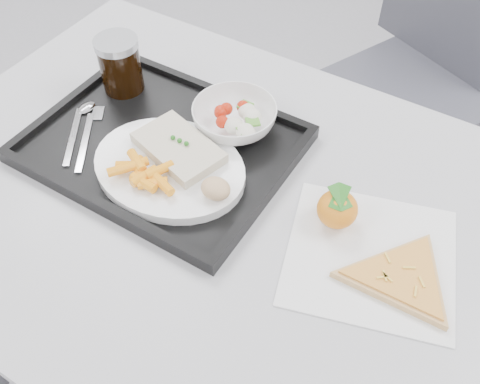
{
  "coord_description": "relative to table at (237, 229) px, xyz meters",
  "views": [
    {
      "loc": [
        0.3,
        -0.17,
        1.43
      ],
      "look_at": [
        -0.0,
        0.31,
        0.77
      ],
      "focal_mm": 40.0,
      "sensor_mm": 36.0,
      "label": 1
    }
  ],
  "objects": [
    {
      "name": "table",
      "position": [
        0.0,
        0.0,
        0.0
      ],
      "size": [
        1.2,
        0.8,
        0.75
      ],
      "color": "silver",
      "rests_on": "ground"
    },
    {
      "name": "chair",
      "position": [
        0.07,
        0.89,
        -0.15
      ],
      "size": [
        0.56,
        0.57,
        0.93
      ],
      "color": "#3B3C44",
      "rests_on": "ground"
    },
    {
      "name": "tray",
      "position": [
        -0.18,
        0.04,
        0.08
      ],
      "size": [
        0.45,
        0.35,
        0.03
      ],
      "color": "black",
      "rests_on": "table"
    },
    {
      "name": "dinner_plate",
      "position": [
        -0.13,
        -0.01,
        0.09
      ],
      "size": [
        0.27,
        0.27,
        0.02
      ],
      "color": "white",
      "rests_on": "tray"
    },
    {
      "name": "fish_fillet",
      "position": [
        -0.13,
        0.03,
        0.11
      ],
      "size": [
        0.17,
        0.13,
        0.03
      ],
      "color": "beige",
      "rests_on": "dinner_plate"
    },
    {
      "name": "bread_roll",
      "position": [
        -0.02,
        -0.02,
        0.12
      ],
      "size": [
        0.05,
        0.05,
        0.03
      ],
      "color": "#D2BA77",
      "rests_on": "dinner_plate"
    },
    {
      "name": "salad_bowl",
      "position": [
        -0.09,
        0.14,
        0.11
      ],
      "size": [
        0.15,
        0.15,
        0.05
      ],
      "color": "white",
      "rests_on": "tray"
    },
    {
      "name": "cola_glass",
      "position": [
        -0.34,
        0.13,
        0.14
      ],
      "size": [
        0.08,
        0.08,
        0.11
      ],
      "color": "black",
      "rests_on": "tray"
    },
    {
      "name": "cutlery",
      "position": [
        -0.33,
        -0.0,
        0.08
      ],
      "size": [
        0.13,
        0.16,
        0.01
      ],
      "color": "silver",
      "rests_on": "tray"
    },
    {
      "name": "napkin",
      "position": [
        0.23,
        0.02,
        0.07
      ],
      "size": [
        0.31,
        0.3,
        0.0
      ],
      "color": "silver",
      "rests_on": "table"
    },
    {
      "name": "tangerine",
      "position": [
        0.15,
        0.05,
        0.1
      ],
      "size": [
        0.08,
        0.08,
        0.07
      ],
      "color": "orange",
      "rests_on": "napkin"
    },
    {
      "name": "pizza_slice",
      "position": [
        0.28,
        0.0,
        0.08
      ],
      "size": [
        0.28,
        0.28,
        0.02
      ],
      "color": "tan",
      "rests_on": "napkin"
    },
    {
      "name": "carrot_pile",
      "position": [
        -0.15,
        -0.05,
        0.11
      ],
      "size": [
        0.12,
        0.08,
        0.02
      ],
      "color": "orange",
      "rests_on": "dinner_plate"
    },
    {
      "name": "salad_contents",
      "position": [
        -0.07,
        0.13,
        0.12
      ],
      "size": [
        0.1,
        0.08,
        0.03
      ],
      "color": "#B21F0B",
      "rests_on": "salad_bowl"
    }
  ]
}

